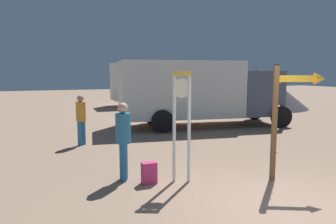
{
  "coord_description": "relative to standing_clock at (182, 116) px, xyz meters",
  "views": [
    {
      "loc": [
        -3.87,
        -4.15,
        2.36
      ],
      "look_at": [
        -0.46,
        4.4,
        1.2
      ],
      "focal_mm": 33.76,
      "sensor_mm": 36.0,
      "label": 1
    }
  ],
  "objects": [
    {
      "name": "person_distant",
      "position": [
        -1.6,
        4.38,
        -0.53
      ],
      "size": [
        0.31,
        0.31,
        1.64
      ],
      "color": "teal",
      "rests_on": "ground_plane"
    },
    {
      "name": "arrow_sign",
      "position": [
        2.19,
        -0.81,
        0.25
      ],
      "size": [
        1.03,
        0.62,
        2.53
      ],
      "color": "brown",
      "rests_on": "ground_plane"
    },
    {
      "name": "backpack",
      "position": [
        -0.69,
        0.14,
        -1.22
      ],
      "size": [
        0.31,
        0.23,
        0.46
      ],
      "color": "#C8326C",
      "rests_on": "ground_plane"
    },
    {
      "name": "box_truck_near",
      "position": [
        3.59,
        6.27,
        0.13
      ],
      "size": [
        7.48,
        3.45,
        2.84
      ],
      "color": "silver",
      "rests_on": "ground_plane"
    },
    {
      "name": "box_truck_far",
      "position": [
        4.55,
        15.33,
        0.19
      ],
      "size": [
        6.12,
        2.61,
        2.99
      ],
      "color": "silver",
      "rests_on": "ground_plane"
    },
    {
      "name": "standing_clock",
      "position": [
        0.0,
        0.0,
        0.0
      ],
      "size": [
        0.4,
        0.25,
        2.38
      ],
      "color": "white",
      "rests_on": "ground_plane"
    },
    {
      "name": "dome_tent",
      "position": [
        10.66,
        11.43,
        -0.1
      ],
      "size": [
        6.6,
        6.6,
        2.69
      ],
      "color": "#322C34",
      "rests_on": "ground_plane"
    },
    {
      "name": "person_near_clock",
      "position": [
        -1.14,
        0.56,
        -0.49
      ],
      "size": [
        0.33,
        0.33,
        1.71
      ],
      "color": "#266995",
      "rests_on": "ground_plane"
    },
    {
      "name": "ground_plane",
      "position": [
        1.14,
        -1.9,
        -1.44
      ],
      "size": [
        80.0,
        80.0,
        0.0
      ],
      "primitive_type": "plane",
      "color": "#91735D"
    }
  ]
}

